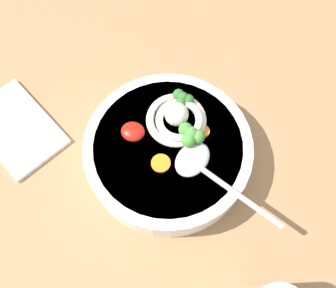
{
  "coord_description": "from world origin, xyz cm",
  "views": [
    {
      "loc": [
        3.93,
        -15.46,
        55.85
      ],
      "look_at": [
        -3.42,
        3.98,
        10.08
      ],
      "focal_mm": 36.0,
      "sensor_mm": 36.0,
      "label": 1
    }
  ],
  "objects_px": {
    "noodle_pile": "(177,119)",
    "soup_spoon": "(200,165)",
    "folded_napkin": "(18,126)",
    "soup_bowl": "(168,151)"
  },
  "relations": [
    {
      "from": "noodle_pile",
      "to": "soup_spoon",
      "type": "distance_m",
      "value": 0.08
    },
    {
      "from": "noodle_pile",
      "to": "folded_napkin",
      "type": "height_order",
      "value": "noodle_pile"
    },
    {
      "from": "soup_bowl",
      "to": "folded_napkin",
      "type": "xyz_separation_m",
      "value": [
        -0.26,
        -0.04,
        -0.03
      ]
    },
    {
      "from": "soup_spoon",
      "to": "noodle_pile",
      "type": "bearing_deg",
      "value": 152.17
    },
    {
      "from": "soup_bowl",
      "to": "noodle_pile",
      "type": "bearing_deg",
      "value": 89.89
    },
    {
      "from": "folded_napkin",
      "to": "soup_spoon",
      "type": "bearing_deg",
      "value": 3.38
    },
    {
      "from": "soup_bowl",
      "to": "noodle_pile",
      "type": "distance_m",
      "value": 0.06
    },
    {
      "from": "noodle_pile",
      "to": "folded_napkin",
      "type": "xyz_separation_m",
      "value": [
        -0.26,
        -0.08,
        -0.07
      ]
    },
    {
      "from": "soup_spoon",
      "to": "folded_napkin",
      "type": "xyz_separation_m",
      "value": [
        -0.32,
        -0.02,
        -0.06
      ]
    },
    {
      "from": "soup_bowl",
      "to": "soup_spoon",
      "type": "height_order",
      "value": "soup_spoon"
    }
  ]
}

